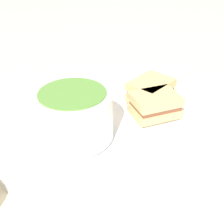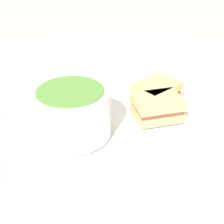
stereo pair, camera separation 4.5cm
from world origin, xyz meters
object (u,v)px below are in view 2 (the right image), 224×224
Objects in this scene: soup_bowl at (72,112)px; spoon at (61,112)px; sandwich_half_far at (156,92)px; sandwich_half_near at (157,107)px.

soup_bowl reaches higher than spoon.
soup_bowl is 0.16m from sandwich_half_far.
soup_bowl is 0.94× the size of spoon.
spoon is at bearing 116.85° from soup_bowl.
sandwich_half_far reaches higher than spoon.
sandwich_half_near is 0.05m from sandwich_half_far.
sandwich_half_far is at bearing 136.71° from spoon.
sandwich_half_near is (0.15, -0.01, 0.01)m from spoon.
sandwich_half_near is at bearing 20.44° from soup_bowl.
soup_bowl is at bearing 57.38° from spoon.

